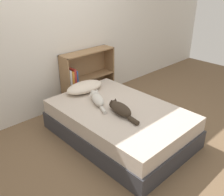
% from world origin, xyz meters
% --- Properties ---
extents(ground_plane, '(8.00, 8.00, 0.00)m').
position_xyz_m(ground_plane, '(0.00, 0.00, 0.00)').
color(ground_plane, brown).
extents(wall_back, '(8.00, 0.06, 2.50)m').
position_xyz_m(wall_back, '(0.00, 1.31, 1.25)').
color(wall_back, silver).
rests_on(wall_back, ground_plane).
extents(bed, '(1.24, 1.87, 0.44)m').
position_xyz_m(bed, '(0.00, 0.00, 0.22)').
color(bed, '#333338').
rests_on(bed, ground_plane).
extents(pillow, '(0.60, 0.33, 0.14)m').
position_xyz_m(pillow, '(0.01, 0.74, 0.51)').
color(pillow, beige).
rests_on(pillow, bed).
extents(cat_light, '(0.28, 0.50, 0.16)m').
position_xyz_m(cat_light, '(-0.11, 0.32, 0.50)').
color(cat_light, beige).
rests_on(cat_light, bed).
extents(cat_dark, '(0.23, 0.55, 0.14)m').
position_xyz_m(cat_dark, '(-0.09, -0.10, 0.51)').
color(cat_dark, '#33281E').
rests_on(cat_dark, bed).
extents(bookshelf, '(0.97, 0.26, 0.90)m').
position_xyz_m(bookshelf, '(0.36, 1.18, 0.46)').
color(bookshelf, '#8E6B47').
rests_on(bookshelf, ground_plane).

